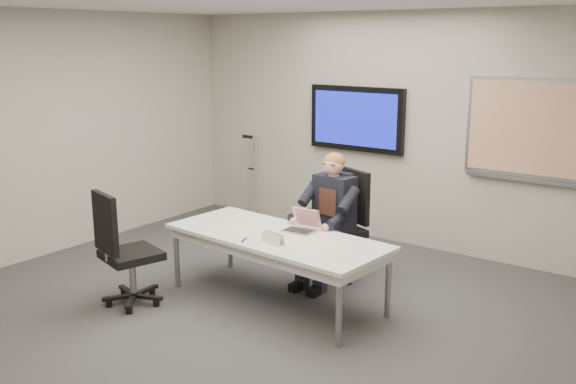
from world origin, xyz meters
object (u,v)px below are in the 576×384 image
Objects in this scene: conference_table at (276,242)px; laptop at (302,225)px; seated_person at (325,232)px; office_chair_near at (127,270)px; office_chair_far at (339,244)px.

conference_table is 7.28× the size of laptop.
laptop is at bearing -81.85° from seated_person.
office_chair_near is at bearing -120.43° from seated_person.
office_chair_far is 0.84× the size of seated_person.
office_chair_near is at bearing -138.44° from laptop.
conference_table is 0.68m from seated_person.
laptop is (1.20, 1.16, 0.37)m from office_chair_near.
office_chair_near is (-1.21, -1.83, -0.01)m from office_chair_far.
seated_person is at bearing 89.06° from laptop.
laptop is at bearing 68.80° from conference_table.
conference_table is at bearing -124.43° from office_chair_near.
office_chair_far is (0.13, 0.93, -0.24)m from conference_table.
seated_person is (1.19, 1.58, 0.20)m from office_chair_near.
conference_table is 0.31m from laptop.
seated_person reaches higher than office_chair_near.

